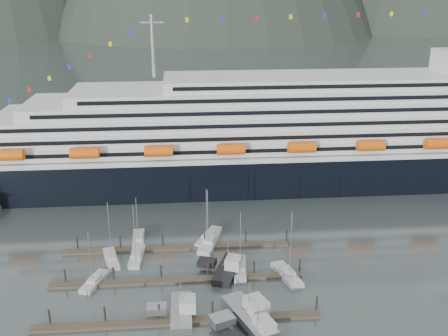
{
  "coord_description": "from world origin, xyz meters",
  "views": [
    {
      "loc": [
        -3.63,
        -84.44,
        53.65
      ],
      "look_at": [
        5.67,
        22.0,
        15.95
      ],
      "focal_mm": 42.0,
      "sensor_mm": 36.0,
      "label": 1
    }
  ],
  "objects": [
    {
      "name": "sailboat_a",
      "position": [
        -20.55,
        3.57,
        0.4
      ],
      "size": [
        4.84,
        8.3,
        11.62
      ],
      "rotation": [
        0.0,
        0.0,
        1.23
      ],
      "color": "silver",
      "rests_on": "ground"
    },
    {
      "name": "sailboat_e",
      "position": [
        -13.4,
        19.99,
        0.4
      ],
      "size": [
        2.86,
        9.51,
        11.26
      ],
      "rotation": [
        0.0,
        0.0,
        1.61
      ],
      "color": "silver",
      "rests_on": "ground"
    },
    {
      "name": "sailboat_f",
      "position": [
        2.0,
        17.26,
        0.44
      ],
      "size": [
        5.7,
        10.6,
        13.62
      ],
      "rotation": [
        0.0,
        0.0,
        1.28
      ],
      "color": "silver",
      "rests_on": "ground"
    },
    {
      "name": "trawler_d",
      "position": [
        6.93,
        -10.49,
        0.98
      ],
      "size": [
        11.35,
        13.9,
        8.01
      ],
      "rotation": [
        0.0,
        0.0,
        1.95
      ],
      "color": "#999C9E",
      "rests_on": "ground"
    },
    {
      "name": "sailboat_g",
      "position": [
        2.05,
        19.99,
        0.41
      ],
      "size": [
        6.71,
        10.21,
        12.74
      ],
      "rotation": [
        0.0,
        0.0,
        1.12
      ],
      "color": "silver",
      "rests_on": "ground"
    },
    {
      "name": "cruise_ship",
      "position": [
        30.03,
        54.94,
        12.04
      ],
      "size": [
        210.0,
        30.4,
        50.3
      ],
      "color": "black",
      "rests_on": "ground"
    },
    {
      "name": "sailboat_d",
      "position": [
        7.42,
        5.96,
        0.4
      ],
      "size": [
        3.33,
        10.1,
        13.48
      ],
      "rotation": [
        0.0,
        0.0,
        1.47
      ],
      "color": "silver",
      "rests_on": "ground"
    },
    {
      "name": "sailboat_b",
      "position": [
        -18.39,
        11.99,
        0.41
      ],
      "size": [
        4.48,
        9.21,
        13.73
      ],
      "rotation": [
        0.0,
        0.0,
        1.83
      ],
      "color": "silver",
      "rests_on": "ground"
    },
    {
      "name": "sailboat_h",
      "position": [
        16.23,
        2.68,
        0.44
      ],
      "size": [
        4.98,
        9.79,
        14.75
      ],
      "rotation": [
        0.0,
        0.0,
        1.82
      ],
      "color": "silver",
      "rests_on": "ground"
    },
    {
      "name": "dock_mid",
      "position": [
        -4.93,
        3.05,
        0.31
      ],
      "size": [
        48.18,
        2.28,
        3.2
      ],
      "color": "#45382C",
      "rests_on": "ground"
    },
    {
      "name": "dock_far",
      "position": [
        -4.93,
        16.05,
        0.31
      ],
      "size": [
        48.18,
        2.28,
        3.2
      ],
      "color": "#45382C",
      "rests_on": "ground"
    },
    {
      "name": "dock_near",
      "position": [
        -4.93,
        -9.95,
        0.31
      ],
      "size": [
        48.18,
        2.28,
        3.2
      ],
      "color": "#45382C",
      "rests_on": "ground"
    },
    {
      "name": "trawler_b",
      "position": [
        -4.41,
        -8.08,
        0.9
      ],
      "size": [
        8.35,
        10.95,
        7.08
      ],
      "rotation": [
        0.0,
        0.0,
        1.56
      ],
      "color": "#999C9E",
      "rests_on": "ground"
    },
    {
      "name": "sailboat_c",
      "position": [
        -13.25,
        12.41,
        0.41
      ],
      "size": [
        3.19,
        9.14,
        12.84
      ],
      "rotation": [
        0.0,
        0.0,
        1.49
      ],
      "color": "silver",
      "rests_on": "ground"
    },
    {
      "name": "trawler_c",
      "position": [
        7.69,
        -15.05,
        0.84
      ],
      "size": [
        10.05,
        12.79,
        6.33
      ],
      "rotation": [
        0.0,
        0.0,
        1.94
      ],
      "color": "black",
      "rests_on": "ground"
    },
    {
      "name": "trawler_e",
      "position": [
        4.86,
        5.41,
        0.92
      ],
      "size": [
        9.68,
        11.82,
        7.31
      ],
      "rotation": [
        0.0,
        0.0,
        1.23
      ],
      "color": "black",
      "rests_on": "ground"
    },
    {
      "name": "ground",
      "position": [
        0.0,
        0.0,
        0.0
      ],
      "size": [
        1600.0,
        1600.0,
        0.0
      ],
      "primitive_type": "plane",
      "color": "#455150",
      "rests_on": "ground"
    }
  ]
}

